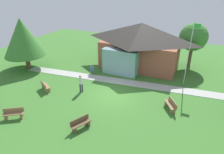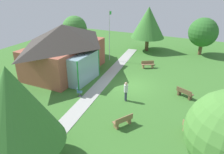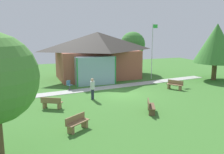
{
  "view_description": "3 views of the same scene",
  "coord_description": "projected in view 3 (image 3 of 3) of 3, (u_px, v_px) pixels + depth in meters",
  "views": [
    {
      "loc": [
        6.18,
        -13.99,
        9.29
      ],
      "look_at": [
        -0.83,
        1.76,
        0.91
      ],
      "focal_mm": 30.89,
      "sensor_mm": 36.0,
      "label": 1
    },
    {
      "loc": [
        -17.98,
        -6.44,
        9.37
      ],
      "look_at": [
        -0.84,
        1.66,
        0.92
      ],
      "focal_mm": 34.64,
      "sensor_mm": 36.0,
      "label": 2
    },
    {
      "loc": [
        -8.27,
        -18.77,
        5.49
      ],
      "look_at": [
        -0.65,
        1.04,
        1.38
      ],
      "focal_mm": 39.09,
      "sensor_mm": 36.0,
      "label": 3
    }
  ],
  "objects": [
    {
      "name": "tree_east_hedge",
      "position": [
        216.0,
        43.0,
        26.52
      ],
      "size": [
        4.74,
        4.74,
        6.2
      ],
      "color": "brown",
      "rests_on": "ground_plane"
    },
    {
      "name": "bench_front_left",
      "position": [
        77.0,
        123.0,
        13.52
      ],
      "size": [
        1.49,
        1.19,
        0.84
      ],
      "rotation": [
        0.0,
        0.0,
        3.72
      ],
      "color": "olive",
      "rests_on": "ground_plane"
    },
    {
      "name": "bench_mid_left",
      "position": [
        52.0,
        103.0,
        17.23
      ],
      "size": [
        1.51,
        1.15,
        0.84
      ],
      "rotation": [
        0.0,
        0.0,
        5.74
      ],
      "color": "olive",
      "rests_on": "ground_plane"
    },
    {
      "name": "tree_behind_pavilion_right",
      "position": [
        133.0,
        44.0,
        31.97
      ],
      "size": [
        3.24,
        3.24,
        5.27
      ],
      "color": "brown",
      "rests_on": "ground_plane"
    },
    {
      "name": "bench_mid_right",
      "position": [
        175.0,
        85.0,
        22.83
      ],
      "size": [
        1.17,
        1.5,
        0.84
      ],
      "rotation": [
        0.0,
        0.0,
        2.13
      ],
      "color": "olive",
      "rests_on": "ground_plane"
    },
    {
      "name": "footpath",
      "position": [
        111.0,
        87.0,
        23.78
      ],
      "size": [
        23.16,
        3.69,
        0.03
      ],
      "primitive_type": "cube",
      "rotation": [
        0.0,
        0.0,
        0.1
      ],
      "color": "#ADADA8",
      "rests_on": "ground_plane"
    },
    {
      "name": "bench_front_center",
      "position": [
        151.0,
        107.0,
        16.37
      ],
      "size": [
        1.05,
        1.54,
        0.84
      ],
      "rotation": [
        0.0,
        0.0,
        4.26
      ],
      "color": "brown",
      "rests_on": "ground_plane"
    },
    {
      "name": "visitor_strolling_lawn",
      "position": [
        92.0,
        87.0,
        19.35
      ],
      "size": [
        0.34,
        0.34,
        1.74
      ],
      "rotation": [
        0.0,
        0.0,
        3.88
      ],
      "color": "#2D3347",
      "rests_on": "ground_plane"
    },
    {
      "name": "patio_chair_west",
      "position": [
        69.0,
        85.0,
        22.74
      ],
      "size": [
        0.59,
        0.59,
        0.86
      ],
      "rotation": [
        0.0,
        0.0,
        3.61
      ],
      "color": "teal",
      "rests_on": "ground_plane"
    },
    {
      "name": "pavilion",
      "position": [
        97.0,
        54.0,
        27.78
      ],
      "size": [
        9.81,
        7.11,
        5.26
      ],
      "color": "#A35642",
      "rests_on": "ground_plane"
    },
    {
      "name": "flagpole",
      "position": [
        152.0,
        49.0,
        27.27
      ],
      "size": [
        0.64,
        0.08,
        6.23
      ],
      "color": "silver",
      "rests_on": "ground_plane"
    },
    {
      "name": "ground_plane",
      "position": [
        123.0,
        94.0,
        21.16
      ],
      "size": [
        44.0,
        44.0,
        0.0
      ],
      "primitive_type": "plane",
      "color": "#3D752D"
    }
  ]
}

